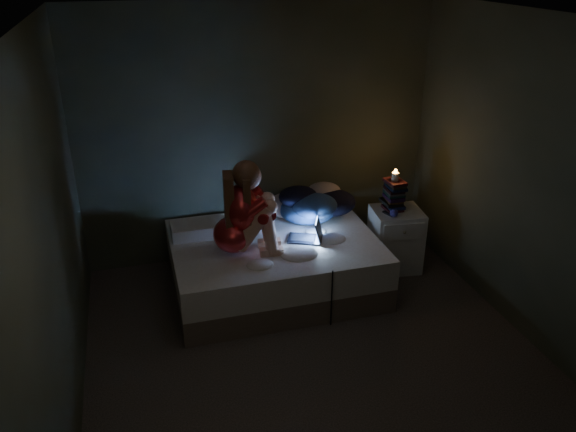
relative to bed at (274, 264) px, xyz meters
name	(u,v)px	position (x,y,z in m)	size (l,w,h in m)	color
floor	(316,357)	(0.06, -1.10, -0.27)	(3.60, 3.80, 0.02)	black
ceiling	(324,18)	(0.06, -1.10, 2.35)	(3.60, 3.80, 0.02)	silver
wall_back	(259,135)	(0.06, 0.81, 1.04)	(3.60, 0.02, 2.60)	#2E3528
wall_front	(464,390)	(0.06, -3.01, 1.04)	(3.60, 0.02, 2.60)	#2E3528
wall_left	(51,243)	(-1.75, -1.10, 1.04)	(0.02, 3.80, 2.60)	#2E3528
wall_right	(535,185)	(1.87, -1.10, 1.04)	(0.02, 3.80, 2.60)	#2E3528
bed	(274,264)	(0.00, 0.00, 0.00)	(1.91, 1.43, 0.52)	beige
pillow	(193,229)	(-0.72, 0.30, 0.32)	(0.42, 0.30, 0.12)	silver
woman	(232,209)	(-0.41, -0.15, 0.70)	(0.54, 0.35, 0.87)	maroon
laptop	(305,229)	(0.27, -0.09, 0.37)	(0.32, 0.22, 0.22)	black
clothes_pile	(309,202)	(0.44, 0.33, 0.45)	(0.64, 0.51, 0.38)	navy
nightstand	(395,239)	(1.29, 0.05, 0.06)	(0.48, 0.43, 0.64)	silver
book_stack	(394,194)	(1.26, 0.11, 0.54)	(0.19, 0.25, 0.32)	black
candle	(395,175)	(1.26, 0.11, 0.73)	(0.07, 0.07, 0.08)	beige
phone	(391,214)	(1.18, -0.01, 0.38)	(0.07, 0.14, 0.01)	black
blue_orb	(396,213)	(1.20, -0.08, 0.42)	(0.08, 0.08, 0.08)	navy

